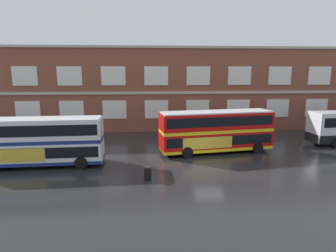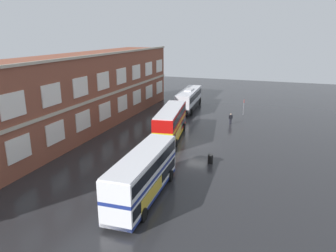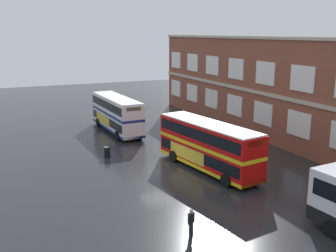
{
  "view_description": "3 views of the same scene",
  "coord_description": "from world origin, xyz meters",
  "px_view_note": "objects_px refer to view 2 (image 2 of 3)",
  "views": [
    {
      "loc": [
        -5.13,
        -22.75,
        7.93
      ],
      "look_at": [
        -3.31,
        2.94,
        2.92
      ],
      "focal_mm": 30.48,
      "sensor_mm": 36.0,
      "label": 1
    },
    {
      "loc": [
        -37.28,
        -9.25,
        13.8
      ],
      "look_at": [
        -3.52,
        2.7,
        3.25
      ],
      "focal_mm": 34.27,
      "sensor_mm": 36.0,
      "label": 2
    },
    {
      "loc": [
        29.42,
        -12.1,
        11.43
      ],
      "look_at": [
        -4.99,
        3.34,
        2.48
      ],
      "focal_mm": 42.47,
      "sensor_mm": 36.0,
      "label": 3
    }
  ],
  "objects_px": {
    "double_decker_near": "(143,175)",
    "station_litter_bin": "(210,159)",
    "bus_stand_flag": "(244,106)",
    "touring_coach": "(189,99)",
    "waiting_passenger": "(231,118)",
    "double_decker_middle": "(171,123)"
  },
  "relations": [
    {
      "from": "double_decker_middle",
      "to": "station_litter_bin",
      "type": "height_order",
      "value": "double_decker_middle"
    },
    {
      "from": "double_decker_near",
      "to": "double_decker_middle",
      "type": "height_order",
      "value": "same"
    },
    {
      "from": "waiting_passenger",
      "to": "station_litter_bin",
      "type": "distance_m",
      "value": 16.28
    },
    {
      "from": "double_decker_near",
      "to": "bus_stand_flag",
      "type": "xyz_separation_m",
      "value": [
        32.11,
        -4.64,
        -0.51
      ]
    },
    {
      "from": "touring_coach",
      "to": "station_litter_bin",
      "type": "xyz_separation_m",
      "value": [
        -23.64,
        -9.19,
        -1.39
      ]
    },
    {
      "from": "waiting_passenger",
      "to": "double_decker_near",
      "type": "bearing_deg",
      "value": 172.32
    },
    {
      "from": "station_litter_bin",
      "to": "double_decker_middle",
      "type": "bearing_deg",
      "value": 45.79
    },
    {
      "from": "double_decker_near",
      "to": "double_decker_middle",
      "type": "bearing_deg",
      "value": 10.88
    },
    {
      "from": "waiting_passenger",
      "to": "double_decker_middle",
      "type": "bearing_deg",
      "value": 145.58
    },
    {
      "from": "touring_coach",
      "to": "double_decker_near",
      "type": "bearing_deg",
      "value": -170.76
    },
    {
      "from": "double_decker_middle",
      "to": "station_litter_bin",
      "type": "xyz_separation_m",
      "value": [
        -6.72,
        -6.91,
        -1.63
      ]
    },
    {
      "from": "double_decker_near",
      "to": "double_decker_middle",
      "type": "distance_m",
      "value": 16.35
    },
    {
      "from": "waiting_passenger",
      "to": "bus_stand_flag",
      "type": "bearing_deg",
      "value": -10.33
    },
    {
      "from": "double_decker_near",
      "to": "station_litter_bin",
      "type": "height_order",
      "value": "double_decker_near"
    },
    {
      "from": "station_litter_bin",
      "to": "waiting_passenger",
      "type": "bearing_deg",
      "value": 1.31
    },
    {
      "from": "station_litter_bin",
      "to": "double_decker_near",
      "type": "bearing_deg",
      "value": 157.73
    },
    {
      "from": "double_decker_near",
      "to": "bus_stand_flag",
      "type": "distance_m",
      "value": 32.45
    },
    {
      "from": "waiting_passenger",
      "to": "station_litter_bin",
      "type": "height_order",
      "value": "waiting_passenger"
    },
    {
      "from": "double_decker_near",
      "to": "waiting_passenger",
      "type": "relative_size",
      "value": 6.53
    },
    {
      "from": "touring_coach",
      "to": "station_litter_bin",
      "type": "relative_size",
      "value": 11.81
    },
    {
      "from": "double_decker_middle",
      "to": "waiting_passenger",
      "type": "relative_size",
      "value": 6.63
    },
    {
      "from": "double_decker_near",
      "to": "station_litter_bin",
      "type": "relative_size",
      "value": 10.78
    }
  ]
}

